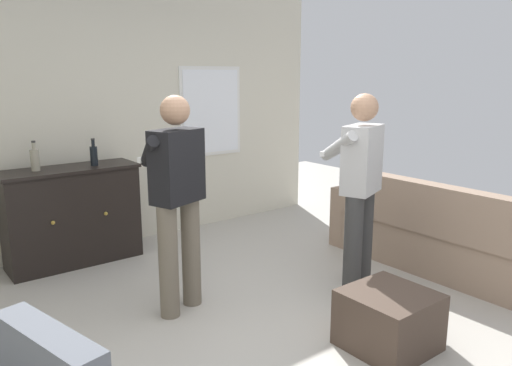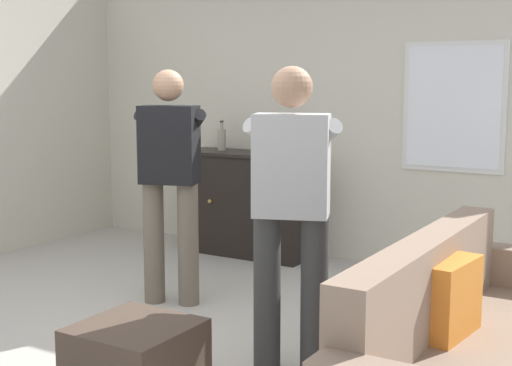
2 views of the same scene
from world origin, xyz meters
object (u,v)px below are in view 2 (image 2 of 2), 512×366
bottle_wine_green (222,139)px  couch (457,355)px  sideboard_cabinet (246,203)px  ottoman (136,362)px  bottle_liquor_amber (266,142)px  person_standing_left (170,175)px  person_standing_right (291,205)px

bottle_wine_green → couch: bearing=-38.8°
sideboard_cabinet → bottle_wine_green: bottle_wine_green is taller
couch → ottoman: bearing=-157.3°
sideboard_cabinet → bottle_wine_green: size_ratio=4.58×
bottle_liquor_amber → ottoman: bearing=-72.1°
sideboard_cabinet → person_standing_left: size_ratio=0.76×
bottle_liquor_amber → ottoman: size_ratio=0.48×
bottle_wine_green → bottle_liquor_amber: bearing=-7.2°
bottle_liquor_amber → person_standing_left: 1.50m
ottoman → person_standing_right: bearing=55.7°
person_standing_left → person_standing_right: same height
bottle_wine_green → person_standing_left: bearing=-68.6°
person_standing_right → sideboard_cabinet: bearing=127.2°
person_standing_right → bottle_liquor_amber: bearing=123.5°
couch → ottoman: 1.57m
sideboard_cabinet → person_standing_right: (1.65, -2.18, 0.46)m
person_standing_left → ottoman: bearing=-58.5°
couch → person_standing_left: 2.48m
bottle_wine_green → person_standing_right: person_standing_right is taller
person_standing_left → person_standing_right: (1.33, -0.65, 0.00)m
person_standing_left → person_standing_right: bearing=-25.9°
sideboard_cabinet → bottle_wine_green: bearing=174.7°
couch → person_standing_left: (-2.28, 0.76, 0.61)m
couch → bottle_liquor_amber: 3.35m
sideboard_cabinet → bottle_liquor_amber: 0.63m
bottle_liquor_amber → ottoman: (0.92, -2.86, -0.86)m
ottoman → sideboard_cabinet: bearing=111.8°
bottle_wine_green → person_standing_right: (1.94, -2.20, -0.12)m
bottle_wine_green → bottle_liquor_amber: (0.53, -0.07, -0.00)m
ottoman → bottle_liquor_amber: bearing=107.9°
sideboard_cabinet → bottle_liquor_amber: size_ratio=4.80×
bottle_liquor_amber → couch: bearing=-43.7°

